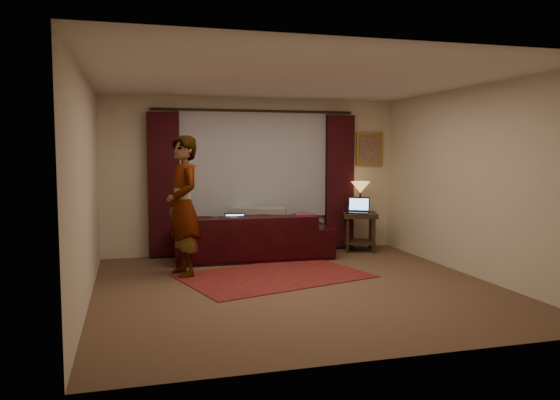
# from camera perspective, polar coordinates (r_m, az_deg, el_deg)

# --- Properties ---
(floor) EXTENTS (5.00, 5.00, 0.01)m
(floor) POSITION_cam_1_polar(r_m,az_deg,el_deg) (7.01, 1.84, -9.09)
(floor) COLOR brown
(floor) RESTS_ON ground
(ceiling) EXTENTS (5.00, 5.00, 0.02)m
(ceiling) POSITION_cam_1_polar(r_m,az_deg,el_deg) (6.85, 1.90, 12.53)
(ceiling) COLOR silver
(ceiling) RESTS_ON ground
(wall_back) EXTENTS (5.00, 0.02, 2.60)m
(wall_back) POSITION_cam_1_polar(r_m,az_deg,el_deg) (9.22, -2.74, 2.55)
(wall_back) COLOR beige
(wall_back) RESTS_ON ground
(wall_front) EXTENTS (5.00, 0.02, 2.60)m
(wall_front) POSITION_cam_1_polar(r_m,az_deg,el_deg) (4.49, 11.36, -0.34)
(wall_front) COLOR beige
(wall_front) RESTS_ON ground
(wall_left) EXTENTS (0.02, 5.00, 2.60)m
(wall_left) POSITION_cam_1_polar(r_m,az_deg,el_deg) (6.52, -19.61, 1.15)
(wall_left) COLOR beige
(wall_left) RESTS_ON ground
(wall_right) EXTENTS (0.02, 5.00, 2.60)m
(wall_right) POSITION_cam_1_polar(r_m,az_deg,el_deg) (7.92, 19.43, 1.82)
(wall_right) COLOR beige
(wall_right) RESTS_ON ground
(sheer_curtain) EXTENTS (2.50, 0.05, 1.80)m
(sheer_curtain) POSITION_cam_1_polar(r_m,az_deg,el_deg) (9.16, -2.67, 3.78)
(sheer_curtain) COLOR #9FA0A8
(sheer_curtain) RESTS_ON wall_back
(drape_left) EXTENTS (0.50, 0.14, 2.30)m
(drape_left) POSITION_cam_1_polar(r_m,az_deg,el_deg) (8.91, -12.04, 1.57)
(drape_left) COLOR black
(drape_left) RESTS_ON floor
(drape_right) EXTENTS (0.50, 0.14, 2.30)m
(drape_right) POSITION_cam_1_polar(r_m,az_deg,el_deg) (9.57, 6.21, 1.90)
(drape_right) COLOR black
(drape_right) RESTS_ON floor
(curtain_rod) EXTENTS (0.04, 0.04, 3.40)m
(curtain_rod) POSITION_cam_1_polar(r_m,az_deg,el_deg) (9.13, -2.62, 9.30)
(curtain_rod) COLOR black
(curtain_rod) RESTS_ON wall_back
(picture_frame) EXTENTS (0.50, 0.04, 0.60)m
(picture_frame) POSITION_cam_1_polar(r_m,az_deg,el_deg) (9.86, 9.33, 5.27)
(picture_frame) COLOR #B08B36
(picture_frame) RESTS_ON wall_back
(sofa) EXTENTS (2.53, 1.14, 1.01)m
(sofa) POSITION_cam_1_polar(r_m,az_deg,el_deg) (8.74, -2.87, -2.84)
(sofa) COLOR black
(sofa) RESTS_ON floor
(throw_blanket) EXTENTS (0.94, 0.61, 0.10)m
(throw_blanket) POSITION_cam_1_polar(r_m,az_deg,el_deg) (8.92, -2.22, 0.61)
(throw_blanket) COLOR gray
(throw_blanket) RESTS_ON sofa
(clothing_pile) EXTENTS (0.58, 0.47, 0.23)m
(clothing_pile) POSITION_cam_1_polar(r_m,az_deg,el_deg) (8.78, 2.39, -2.04)
(clothing_pile) COLOR brown
(clothing_pile) RESTS_ON sofa
(laptop_sofa) EXTENTS (0.35, 0.38, 0.23)m
(laptop_sofa) POSITION_cam_1_polar(r_m,az_deg,el_deg) (8.49, -4.67, -2.29)
(laptop_sofa) COLOR black
(laptop_sofa) RESTS_ON sofa
(area_rug) EXTENTS (2.79, 2.24, 0.01)m
(area_rug) POSITION_cam_1_polar(r_m,az_deg,el_deg) (7.58, -0.67, -7.91)
(area_rug) COLOR maroon
(area_rug) RESTS_ON floor
(end_table) EXTENTS (0.72, 0.72, 0.66)m
(end_table) POSITION_cam_1_polar(r_m,az_deg,el_deg) (9.50, 8.28, -3.30)
(end_table) COLOR black
(end_table) RESTS_ON floor
(tiffany_lamp) EXTENTS (0.46, 0.46, 0.53)m
(tiffany_lamp) POSITION_cam_1_polar(r_m,az_deg,el_deg) (9.59, 8.39, 0.35)
(tiffany_lamp) COLOR olive
(tiffany_lamp) RESTS_ON end_table
(laptop_table) EXTENTS (0.52, 0.53, 0.27)m
(laptop_table) POSITION_cam_1_polar(r_m,az_deg,el_deg) (9.35, 8.14, -0.57)
(laptop_table) COLOR black
(laptop_table) RESTS_ON end_table
(person) EXTENTS (0.69, 0.69, 1.93)m
(person) POSITION_cam_1_polar(r_m,az_deg,el_deg) (7.58, -10.07, -0.64)
(person) COLOR gray
(person) RESTS_ON floor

